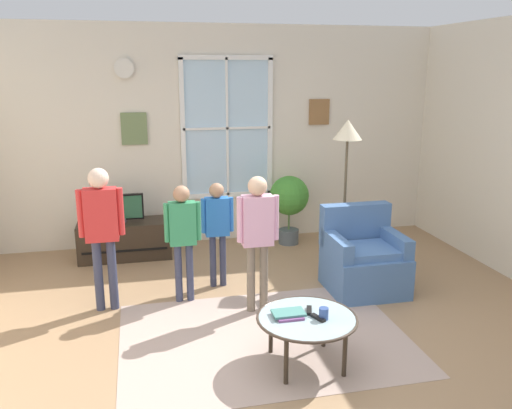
% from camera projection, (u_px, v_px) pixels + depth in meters
% --- Properties ---
extents(ground_plane, '(6.57, 6.54, 0.02)m').
position_uv_depth(ground_plane, '(270.00, 348.00, 4.46)').
color(ground_plane, '#9E7A56').
extents(back_wall, '(5.97, 0.17, 2.83)m').
position_uv_depth(back_wall, '(215.00, 135.00, 6.96)').
color(back_wall, beige).
rests_on(back_wall, ground_plane).
extents(area_rug, '(2.46, 1.83, 0.01)m').
position_uv_depth(area_rug, '(264.00, 338.00, 4.60)').
color(area_rug, tan).
rests_on(area_rug, ground_plane).
extents(tv_stand, '(1.11, 0.46, 0.46)m').
position_uv_depth(tv_stand, '(125.00, 240.00, 6.51)').
color(tv_stand, '#2D2319').
rests_on(tv_stand, ground_plane).
extents(television, '(0.49, 0.08, 0.35)m').
position_uv_depth(television, '(123.00, 207.00, 6.41)').
color(television, '#4C4C4C').
rests_on(television, tv_stand).
extents(armchair, '(0.76, 0.74, 0.87)m').
position_uv_depth(armchair, '(363.00, 260.00, 5.55)').
color(armchair, '#476B9E').
rests_on(armchair, ground_plane).
extents(coffee_table, '(0.79, 0.79, 0.41)m').
position_uv_depth(coffee_table, '(307.00, 320.00, 4.11)').
color(coffee_table, '#99B2B7').
rests_on(coffee_table, ground_plane).
extents(book_stack, '(0.25, 0.20, 0.04)m').
position_uv_depth(book_stack, '(288.00, 314.00, 4.11)').
color(book_stack, '#854B89').
rests_on(book_stack, coffee_table).
extents(cup, '(0.07, 0.07, 0.09)m').
position_uv_depth(cup, '(324.00, 314.00, 4.06)').
color(cup, '#334C8C').
rests_on(cup, coffee_table).
extents(remote_near_books, '(0.09, 0.14, 0.02)m').
position_uv_depth(remote_near_books, '(318.00, 318.00, 4.06)').
color(remote_near_books, black).
rests_on(remote_near_books, coffee_table).
extents(remote_near_cup, '(0.08, 0.15, 0.02)m').
position_uv_depth(remote_near_cup, '(309.00, 310.00, 4.19)').
color(remote_near_cup, black).
rests_on(remote_near_cup, coffee_table).
extents(person_green_shirt, '(0.36, 0.16, 1.19)m').
position_uv_depth(person_green_shirt, '(183.00, 230.00, 5.16)').
color(person_green_shirt, '#333851').
rests_on(person_green_shirt, ground_plane).
extents(person_red_shirt, '(0.42, 0.19, 1.40)m').
position_uv_depth(person_red_shirt, '(102.00, 223.00, 4.94)').
color(person_red_shirt, '#333851').
rests_on(person_red_shirt, ground_plane).
extents(person_blue_shirt, '(0.34, 0.15, 1.13)m').
position_uv_depth(person_blue_shirt, '(217.00, 222.00, 5.54)').
color(person_blue_shirt, '#333851').
rests_on(person_blue_shirt, ground_plane).
extents(person_pink_shirt, '(0.40, 0.18, 1.32)m').
position_uv_depth(person_pink_shirt, '(257.00, 228.00, 4.93)').
color(person_pink_shirt, '#726656').
rests_on(person_pink_shirt, ground_plane).
extents(potted_plant_by_window, '(0.52, 0.52, 0.92)m').
position_uv_depth(potted_plant_by_window, '(289.00, 199.00, 6.95)').
color(potted_plant_by_window, '#4C565B').
rests_on(potted_plant_by_window, ground_plane).
extents(floor_lamp, '(0.32, 0.32, 1.73)m').
position_uv_depth(floor_lamp, '(347.00, 145.00, 5.89)').
color(floor_lamp, black).
rests_on(floor_lamp, ground_plane).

